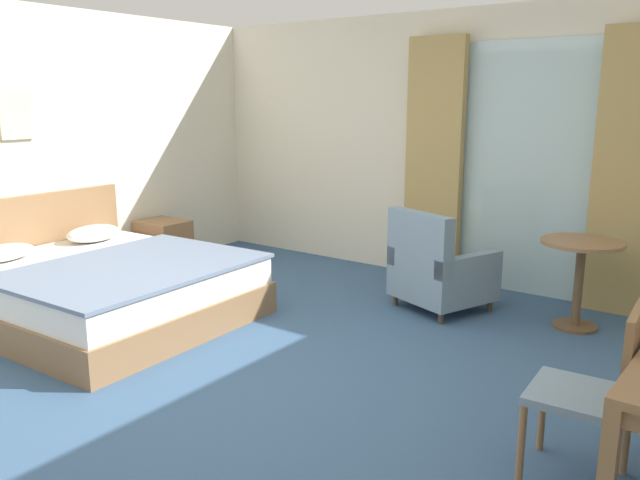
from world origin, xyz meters
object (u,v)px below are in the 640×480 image
desk_chair (599,387)px  round_cafe_table (580,264)px  bed (102,287)px  nightstand (164,245)px  armchair_by_window (438,271)px  framed_picture (16,116)px

desk_chair → round_cafe_table: (-0.64, 2.16, 0.02)m
bed → nightstand: size_ratio=4.21×
armchair_by_window → round_cafe_table: (1.10, 0.24, 0.18)m
bed → round_cafe_table: size_ratio=3.09×
desk_chair → round_cafe_table: desk_chair is taller
bed → nightstand: bed is taller
round_cafe_table → framed_picture: (-4.34, -2.09, 1.12)m
round_cafe_table → nightstand: bearing=-169.5°
bed → armchair_by_window: bed is taller
round_cafe_table → armchair_by_window: bearing=-167.5°
framed_picture → armchair_by_window: bearing=29.7°
bed → armchair_by_window: bearing=40.7°
armchair_by_window → framed_picture: (-3.25, -1.85, 1.30)m
desk_chair → armchair_by_window: bearing=132.2°
nightstand → round_cafe_table: size_ratio=0.73×
desk_chair → framed_picture: (-4.98, 0.07, 1.14)m
armchair_by_window → round_cafe_table: size_ratio=1.25×
armchair_by_window → desk_chair: bearing=-47.8°
bed → nightstand: (-0.81, 1.34, -0.01)m
nightstand → desk_chair: desk_chair is taller
desk_chair → round_cafe_table: 2.26m
desk_chair → armchair_by_window: 2.59m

